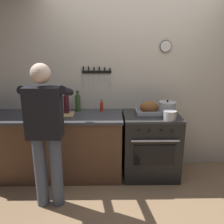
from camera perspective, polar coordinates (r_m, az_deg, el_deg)
The scene contains 13 objects.
ground_plane at distance 2.92m, azimuth 7.24°, elevation -23.88°, with size 8.00×8.00×0.00m, color #937251.
wall_back at distance 3.61m, azimuth 5.08°, elevation 7.14°, with size 6.00×0.13×2.60m.
counter_block at distance 3.59m, azimuth -14.25°, elevation -7.55°, with size 2.03×0.65×0.90m.
stove at distance 3.54m, azimuth 8.88°, elevation -7.59°, with size 0.76×0.67×0.90m.
person_cook at distance 2.79m, azimuth -15.17°, elevation -3.67°, with size 0.51×0.63×1.66m.
roasting_pan at distance 3.38m, azimuth 8.59°, elevation 0.84°, with size 0.35×0.26×0.18m.
stock_pot at distance 3.41m, azimuth 12.67°, elevation 0.86°, with size 0.23×0.23×0.21m.
saucepan at distance 3.21m, azimuth 13.27°, elevation -0.72°, with size 0.17×0.17×0.12m.
cutting_board at distance 3.39m, azimuth -11.87°, elevation -0.59°, with size 0.36×0.24×0.02m, color tan.
bottle_olive_oil at distance 3.52m, azimuth -7.94°, elevation 2.15°, with size 0.07×0.07×0.29m.
bottle_wine_red at distance 3.38m, azimuth -10.53°, elevation 1.74°, with size 0.07×0.07×0.33m.
bottle_soy_sauce at distance 3.59m, azimuth -13.93°, elevation 1.50°, with size 0.06×0.06×0.21m.
bottle_hot_sauce at distance 3.48m, azimuth -2.44°, elevation 1.26°, with size 0.05×0.05×0.17m.
Camera 1 is at (-0.37, -2.20, 1.89)m, focal length 39.39 mm.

